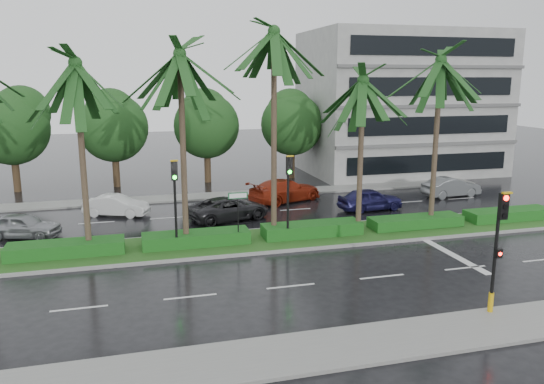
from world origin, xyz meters
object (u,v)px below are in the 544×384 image
object	(u,v)px
car_grey	(451,187)
street_sign	(238,205)
car_darkgrey	(229,208)
car_blue	(370,199)
signal_near	(498,247)
car_silver	(23,226)
signal_median_left	(175,192)
car_white	(116,205)
car_red	(285,190)

from	to	relation	value
car_grey	street_sign	bearing A→B (deg)	108.06
car_darkgrey	car_grey	bearing A→B (deg)	-99.78
car_darkgrey	car_blue	size ratio (longest dim) A/B	1.18
signal_near	street_sign	world-z (taller)	signal_near
car_silver	car_darkgrey	bearing A→B (deg)	-68.29
signal_median_left	street_sign	xyz separation A→B (m)	(3.00, 0.18, -0.87)
signal_median_left	car_grey	world-z (taller)	signal_median_left
car_darkgrey	car_white	bearing A→B (deg)	50.36
street_sign	car_grey	bearing A→B (deg)	23.45
car_white	car_blue	bearing A→B (deg)	-78.28
signal_near	street_sign	distance (m)	12.11
car_darkgrey	car_blue	distance (m)	9.00
signal_near	car_grey	bearing A→B (deg)	60.54
car_white	car_blue	xyz separation A→B (m)	(15.38, -2.70, 0.07)
street_sign	car_silver	size ratio (longest dim) A/B	0.68
car_grey	signal_median_left	bearing A→B (deg)	105.25
car_silver	car_blue	size ratio (longest dim) A/B	0.93
signal_median_left	signal_near	bearing A→B (deg)	-44.09
signal_near	car_blue	bearing A→B (deg)	80.57
car_red	car_silver	bearing A→B (deg)	81.74
car_darkgrey	car_blue	xyz separation A→B (m)	(9.00, -0.02, 0.02)
car_red	car_grey	xyz separation A→B (m)	(11.66, -1.61, -0.09)
car_silver	car_grey	world-z (taller)	car_grey
car_silver	car_red	xyz separation A→B (m)	(15.50, 4.38, 0.12)
car_blue	car_silver	bearing A→B (deg)	87.36
car_red	car_grey	size ratio (longest dim) A/B	1.28
street_sign	car_grey	distance (m)	18.22
car_white	car_darkgrey	size ratio (longest dim) A/B	0.79
car_white	car_red	size ratio (longest dim) A/B	0.72
car_silver	car_white	world-z (taller)	car_silver
car_silver	car_blue	distance (m)	20.01
car_darkgrey	car_grey	xyz separation A→B (m)	(16.16, 2.02, 0.01)
signal_median_left	car_blue	xyz separation A→B (m)	(12.50, 5.37, -2.30)
signal_near	car_red	bearing A→B (deg)	96.10
street_sign	car_darkgrey	xyz separation A→B (m)	(0.50, 5.21, -1.45)
car_blue	signal_median_left	bearing A→B (deg)	108.50
car_darkgrey	signal_median_left	bearing A→B (deg)	130.12
signal_median_left	car_white	distance (m)	8.89
car_white	street_sign	bearing A→B (deg)	-121.61
signal_near	street_sign	xyz separation A→B (m)	(-7.00, 9.87, -0.38)
street_sign	car_silver	distance (m)	11.50
car_white	car_blue	world-z (taller)	car_blue
signal_median_left	street_sign	world-z (taller)	signal_median_left
car_blue	car_grey	distance (m)	7.44
signal_median_left	street_sign	size ratio (longest dim) A/B	1.68
signal_near	car_white	distance (m)	22.02
signal_near	car_grey	size ratio (longest dim) A/B	1.06
signal_near	car_silver	size ratio (longest dim) A/B	1.14
street_sign	car_darkgrey	size ratio (longest dim) A/B	0.54
car_red	car_blue	distance (m)	5.79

